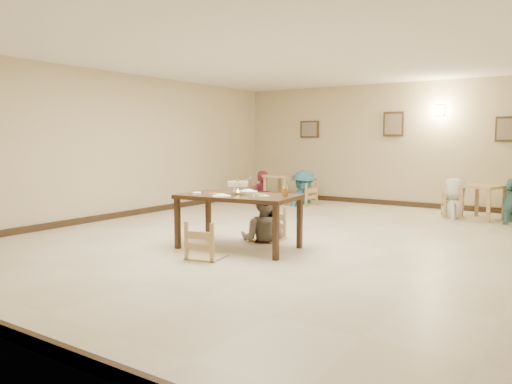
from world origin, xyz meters
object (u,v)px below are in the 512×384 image
Objects in this scene: drink_glass at (285,191)px; bg_table_right at (483,192)px; bg_chair_rl at (454,194)px; bg_table_left at (282,180)px; bg_chair_lr at (304,184)px; main_diner at (264,191)px; chair_far at (268,210)px; bg_diner_a at (261,171)px; main_table at (239,200)px; curry_warmer at (238,184)px; bg_chair_rr at (512,200)px; bg_chair_ll at (261,182)px; bg_diner_b at (304,170)px; chair_near at (206,223)px; bg_diner_c at (455,178)px.

bg_table_right is at bearing 69.48° from drink_glass.
bg_chair_rl is (1.28, 4.78, -0.40)m from drink_glass.
bg_table_left is 0.62m from bg_chair_lr.
main_diner is 1.78× the size of bg_table_right.
chair_far is 0.92× the size of bg_chair_lr.
bg_diner_a reaches higher than bg_chair_rl.
bg_diner_a is at bearing 112.96° from main_table.
bg_diner_a is (-2.77, 4.85, -0.15)m from curry_warmer.
curry_warmer reaches higher than bg_table_right.
curry_warmer is at bearing 34.67° from bg_diner_a.
bg_chair_ll is at bearing -75.54° from bg_chair_rr.
bg_diner_b is (1.24, 0.06, 0.35)m from bg_chair_ll.
bg_chair_rr is 0.50× the size of bg_diner_b.
main_diner is (-0.04, -0.07, 0.32)m from chair_far.
chair_near is at bearing -89.66° from curry_warmer.
curry_warmer is 0.35× the size of bg_chair_rl.
bg_chair_ll is 4.79m from bg_chair_rl.
bg_diner_c is (4.79, 0.07, 0.30)m from bg_chair_ll.
drink_glass is at bearing -26.59° from bg_diner_c.
drink_glass is 4.95m from bg_diner_c.
bg_table_right is at bearing 55.42° from chair_far.
bg_diner_b reaches higher than curry_warmer.
bg_chair_ll is at bearing 126.64° from drink_glass.
bg_table_left is at bearing 95.21° from bg_diner_b.
bg_chair_lr is at bearing 100.56° from main_table.
bg_table_left is 0.91× the size of bg_chair_rr.
bg_diner_b is (-4.08, -0.08, 0.30)m from bg_table_right.
chair_near is at bearing -97.79° from main_table.
bg_table_left is 0.68m from bg_diner_b.
drink_glass reaches higher than bg_chair_rl.
main_table is 1.88× the size of bg_chair_rl.
chair_far is at bearing -36.89° from bg_diner_c.
bg_table_right is 5.33m from bg_diner_a.
bg_diner_b is (-1.53, 5.66, 0.38)m from chair_near.
chair_near is at bearing 31.30° from bg_diner_a.
bg_diner_c is at bearing -172.45° from bg_table_right.
bg_diner_a is (-2.82, 4.09, 0.33)m from chair_far.
chair_far is 0.95× the size of bg_chair_ll.
main_table is at bearing 26.82° from bg_chair_lr.
chair_far is 1.00× the size of chair_near.
main_table is 5.89m from bg_chair_rr.
chair_far is 4.98m from bg_diner_a.
bg_chair_lr is (-1.58, 4.15, 0.04)m from chair_far.
bg_chair_rl is at bearing 67.75° from curry_warmer.
bg_table_left is at bearing -79.82° from bg_chair_lr.
bg_diner_c reaches higher than main_diner.
chair_far is 0.61× the size of main_diner.
main_table is 11.19× the size of drink_glass.
drink_glass is at bearing -150.23° from bg_diner_b.
chair_near is 6.02m from bg_diner_c.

